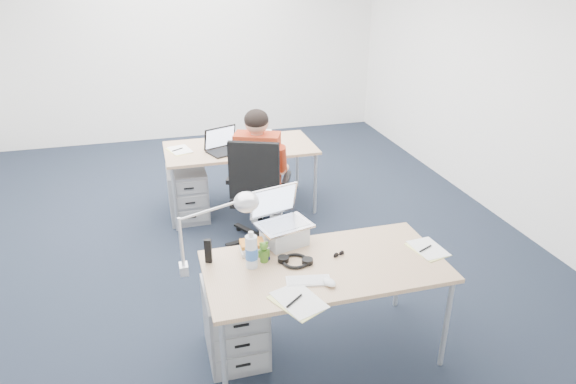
{
  "coord_description": "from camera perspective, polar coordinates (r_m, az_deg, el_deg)",
  "views": [
    {
      "loc": [
        -0.57,
        -4.45,
        2.58
      ],
      "look_at": [
        0.44,
        -0.79,
        0.85
      ],
      "focal_mm": 32.0,
      "sensor_mm": 36.0,
      "label": 1
    }
  ],
  "objects": [
    {
      "name": "room",
      "position": [
        4.57,
        -8.23,
        13.31
      ],
      "size": [
        6.02,
        7.02,
        2.8
      ],
      "color": "white",
      "rests_on": "ground"
    },
    {
      "name": "desk_near",
      "position": [
        3.48,
        4.13,
        -8.67
      ],
      "size": [
        1.6,
        0.8,
        0.73
      ],
      "color": "tan",
      "rests_on": "ground"
    },
    {
      "name": "bear_figurine",
      "position": [
        3.44,
        -2.69,
        -6.62
      ],
      "size": [
        0.09,
        0.07,
        0.15
      ],
      "primitive_type": null,
      "rotation": [
        0.0,
        0.0,
        0.12
      ],
      "color": "#2E651B",
      "rests_on": "desk_near"
    },
    {
      "name": "far_papers",
      "position": [
        5.56,
        -11.98,
        4.55
      ],
      "size": [
        0.27,
        0.33,
        0.01
      ],
      "primitive_type": "cube",
      "rotation": [
        0.0,
        0.0,
        0.29
      ],
      "color": "white",
      "rests_on": "desk_far"
    },
    {
      "name": "papers_left",
      "position": [
        3.1,
        1.08,
        -12.1
      ],
      "size": [
        0.32,
        0.38,
        0.01
      ],
      "primitive_type": "cube",
      "rotation": [
        0.0,
        0.0,
        0.38
      ],
      "color": "#FAF990",
      "rests_on": "desk_near"
    },
    {
      "name": "dark_laptop",
      "position": [
        5.39,
        -6.91,
        5.74
      ],
      "size": [
        0.47,
        0.46,
        0.26
      ],
      "primitive_type": null,
      "rotation": [
        0.0,
        0.0,
        0.38
      ],
      "color": "black",
      "rests_on": "desk_far"
    },
    {
      "name": "seated_person",
      "position": [
        5.01,
        -3.05,
        2.11
      ],
      "size": [
        0.61,
        0.8,
        1.34
      ],
      "rotation": [
        0.0,
        0.0,
        -0.4
      ],
      "color": "#B7371A",
      "rests_on": "ground"
    },
    {
      "name": "cordless_phone",
      "position": [
        3.46,
        -8.86,
        -6.5
      ],
      "size": [
        0.05,
        0.04,
        0.17
      ],
      "primitive_type": "cube",
      "rotation": [
        0.0,
        0.0,
        -0.3
      ],
      "color": "black",
      "rests_on": "desk_near"
    },
    {
      "name": "drawer_pedestal_far",
      "position": [
        5.63,
        -11.07,
        -0.18
      ],
      "size": [
        0.4,
        0.5,
        0.55
      ],
      "primitive_type": "cube",
      "color": "gray",
      "rests_on": "ground"
    },
    {
      "name": "drawer_pedestal_near",
      "position": [
        3.7,
        -5.88,
        -14.15
      ],
      "size": [
        0.4,
        0.5,
        0.55
      ],
      "primitive_type": "cube",
      "color": "gray",
      "rests_on": "ground"
    },
    {
      "name": "can_koozie",
      "position": [
        3.48,
        -2.5,
        -6.77
      ],
      "size": [
        0.06,
        0.06,
        0.1
      ],
      "primitive_type": "cylinder",
      "rotation": [
        0.0,
        0.0,
        0.04
      ],
      "color": "#181543",
      "rests_on": "desk_near"
    },
    {
      "name": "silver_laptop",
      "position": [
        3.59,
        -0.42,
        -2.97
      ],
      "size": [
        0.43,
        0.37,
        0.39
      ],
      "primitive_type": null,
      "rotation": [
        0.0,
        0.0,
        0.26
      ],
      "color": "silver",
      "rests_on": "desk_near"
    },
    {
      "name": "computer_mouse",
      "position": [
        3.25,
        4.6,
        -9.97
      ],
      "size": [
        0.09,
        0.12,
        0.04
      ],
      "primitive_type": "ellipsoid",
      "rotation": [
        0.0,
        0.0,
        0.27
      ],
      "color": "white",
      "rests_on": "desk_near"
    },
    {
      "name": "office_chair",
      "position": [
        5.0,
        -3.21,
        -2.47
      ],
      "size": [
        0.93,
        0.93,
        1.12
      ],
      "rotation": [
        0.0,
        0.0,
        -0.39
      ],
      "color": "black",
      "rests_on": "ground"
    },
    {
      "name": "sunglasses",
      "position": [
        3.55,
        5.67,
        -6.91
      ],
      "size": [
        0.1,
        0.07,
        0.02
      ],
      "primitive_type": null,
      "rotation": [
        0.0,
        0.0,
        0.33
      ],
      "color": "black",
      "rests_on": "desk_near"
    },
    {
      "name": "book_stack",
      "position": [
        3.57,
        -3.93,
        -6.1
      ],
      "size": [
        0.21,
        0.18,
        0.08
      ],
      "primitive_type": "cube",
      "rotation": [
        0.0,
        0.0,
        0.31
      ],
      "color": "silver",
      "rests_on": "desk_near"
    },
    {
      "name": "far_cup",
      "position": [
        5.8,
        -2.14,
        6.42
      ],
      "size": [
        0.07,
        0.07,
        0.1
      ],
      "primitive_type": "cylinder",
      "rotation": [
        0.0,
        0.0,
        -0.01
      ],
      "color": "white",
      "rests_on": "desk_far"
    },
    {
      "name": "floor",
      "position": [
        5.17,
        -7.1,
        -5.62
      ],
      "size": [
        7.0,
        7.0,
        0.0
      ],
      "primitive_type": "plane",
      "color": "black",
      "rests_on": "ground"
    },
    {
      "name": "wireless_keyboard",
      "position": [
        3.27,
        2.27,
        -9.83
      ],
      "size": [
        0.3,
        0.17,
        0.01
      ],
      "primitive_type": "cube",
      "rotation": [
        0.0,
        0.0,
        -0.19
      ],
      "color": "white",
      "rests_on": "desk_near"
    },
    {
      "name": "water_bottle",
      "position": [
        3.36,
        -4.09,
        -6.4
      ],
      "size": [
        0.1,
        0.1,
        0.26
      ],
      "primitive_type": "cylinder",
      "rotation": [
        0.0,
        0.0,
        -0.32
      ],
      "color": "silver",
      "rests_on": "desk_near"
    },
    {
      "name": "desk_lamp",
      "position": [
        3.29,
        -9.02,
        -4.53
      ],
      "size": [
        0.49,
        0.2,
        0.54
      ],
      "primitive_type": null,
      "rotation": [
        0.0,
        0.0,
        -0.07
      ],
      "color": "silver",
      "rests_on": "desk_near"
    },
    {
      "name": "headphones",
      "position": [
        3.45,
        0.81,
        -7.58
      ],
      "size": [
        0.29,
        0.27,
        0.04
      ],
      "primitive_type": null,
      "rotation": [
        0.0,
        0.0,
        -0.42
      ],
      "color": "black",
      "rests_on": "desk_near"
    },
    {
      "name": "desk_far",
      "position": [
        5.6,
        -5.34,
        4.59
      ],
      "size": [
        1.6,
        0.8,
        0.73
      ],
      "color": "tan",
      "rests_on": "ground"
    },
    {
      "name": "papers_right",
      "position": [
        3.73,
        15.25,
        -6.17
      ],
      "size": [
        0.23,
        0.3,
        0.01
      ],
      "primitive_type": "cube",
      "rotation": [
        0.0,
        0.0,
        0.13
      ],
      "color": "#FAF990",
      "rests_on": "desk_near"
    }
  ]
}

